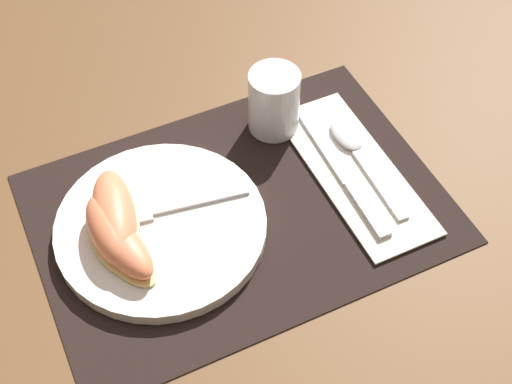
# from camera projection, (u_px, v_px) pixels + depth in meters

# --- Properties ---
(ground_plane) EXTENTS (3.00, 3.00, 0.00)m
(ground_plane) POSITION_uv_depth(u_px,v_px,m) (239.00, 209.00, 0.84)
(ground_plane) COLOR brown
(placemat) EXTENTS (0.47, 0.33, 0.00)m
(placemat) POSITION_uv_depth(u_px,v_px,m) (239.00, 208.00, 0.84)
(placemat) COLOR black
(placemat) RESTS_ON ground_plane
(plate) EXTENTS (0.24, 0.24, 0.02)m
(plate) POSITION_uv_depth(u_px,v_px,m) (161.00, 227.00, 0.81)
(plate) COLOR white
(plate) RESTS_ON placemat
(juice_glass) EXTENTS (0.07, 0.07, 0.09)m
(juice_glass) POSITION_uv_depth(u_px,v_px,m) (274.00, 104.00, 0.90)
(juice_glass) COLOR silver
(juice_glass) RESTS_ON placemat
(napkin) EXTENTS (0.10, 0.26, 0.00)m
(napkin) POSITION_uv_depth(u_px,v_px,m) (355.00, 171.00, 0.87)
(napkin) COLOR silver
(napkin) RESTS_ON placemat
(knife) EXTENTS (0.03, 0.22, 0.01)m
(knife) POSITION_uv_depth(u_px,v_px,m) (344.00, 173.00, 0.87)
(knife) COLOR silver
(knife) RESTS_ON napkin
(spoon) EXTENTS (0.04, 0.17, 0.01)m
(spoon) POSITION_uv_depth(u_px,v_px,m) (355.00, 147.00, 0.89)
(spoon) COLOR silver
(spoon) RESTS_ON napkin
(fork) EXTENTS (0.19, 0.05, 0.00)m
(fork) POSITION_uv_depth(u_px,v_px,m) (158.00, 209.00, 0.82)
(fork) COLOR silver
(fork) RESTS_ON plate
(citrus_wedge_0) EXTENTS (0.08, 0.14, 0.04)m
(citrus_wedge_0) POSITION_uv_depth(u_px,v_px,m) (115.00, 217.00, 0.79)
(citrus_wedge_0) COLOR #F4DB84
(citrus_wedge_0) RESTS_ON plate
(citrus_wedge_1) EXTENTS (0.05, 0.10, 0.04)m
(citrus_wedge_1) POSITION_uv_depth(u_px,v_px,m) (109.00, 231.00, 0.78)
(citrus_wedge_1) COLOR #F4DB84
(citrus_wedge_1) RESTS_ON plate
(citrus_wedge_2) EXTENTS (0.08, 0.12, 0.04)m
(citrus_wedge_2) POSITION_uv_depth(u_px,v_px,m) (120.00, 245.00, 0.77)
(citrus_wedge_2) COLOR #F4DB84
(citrus_wedge_2) RESTS_ON plate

